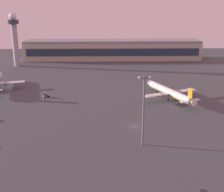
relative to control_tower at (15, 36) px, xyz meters
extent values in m
plane|color=#424449|center=(79.97, -120.88, -23.29)|extent=(416.00, 416.00, 0.00)
cube|color=#B2AD99|center=(74.95, 27.64, -16.29)|extent=(149.28, 22.00, 14.00)
cube|color=#263347|center=(74.95, 16.44, -15.59)|extent=(143.31, 0.40, 6.16)
cube|color=gray|center=(74.95, 27.64, -8.09)|extent=(149.28, 19.80, 2.40)
cylinder|color=#A8A8B2|center=(0.00, 0.00, -7.24)|extent=(4.40, 4.40, 32.11)
cylinder|color=#2D3847|center=(0.00, 0.00, 10.32)|extent=(8.00, 8.00, 3.00)
sphere|color=silver|center=(0.00, 0.00, 14.34)|extent=(5.60, 5.60, 5.60)
cylinder|color=silver|center=(101.38, -85.26, -19.38)|extent=(16.91, 32.97, 3.62)
cone|color=silver|center=(94.13, -68.45, -19.38)|extent=(4.07, 3.46, 3.44)
cone|color=silver|center=(108.69, -102.26, -19.38)|extent=(4.05, 3.74, 3.26)
cube|color=silver|center=(101.75, -86.14, -19.57)|extent=(29.54, 15.58, 0.33)
cube|color=silver|center=(107.98, -100.59, -19.19)|extent=(10.54, 6.25, 0.33)
cube|color=orange|center=(107.86, -100.33, -16.28)|extent=(1.47, 2.92, 6.20)
cylinder|color=slate|center=(96.93, -88.21, -20.24)|extent=(3.29, 3.98, 2.10)
cylinder|color=slate|center=(106.57, -84.06, -20.24)|extent=(3.29, 3.98, 2.10)
cube|color=orange|center=(101.38, -85.26, -20.38)|extent=(15.49, 30.30, 0.34)
cylinder|color=#333338|center=(97.03, -75.17, -21.08)|extent=(0.27, 0.27, 3.39)
cylinder|color=black|center=(97.03, -75.17, -22.77)|extent=(0.77, 1.11, 1.05)
cylinder|color=#333338|center=(100.39, -88.28, -21.08)|extent=(0.27, 0.27, 3.39)
cylinder|color=black|center=(100.39, -88.28, -22.77)|extent=(0.77, 1.11, 1.05)
cylinder|color=#333338|center=(104.25, -86.62, -21.08)|extent=(0.27, 0.27, 3.39)
cylinder|color=black|center=(104.25, -86.62, -22.77)|extent=(0.77, 1.11, 1.05)
cylinder|color=slate|center=(11.01, -64.58, -20.11)|extent=(2.89, 3.97, 2.19)
cylinder|color=#333338|center=(8.11, -66.73, -20.98)|extent=(0.28, 0.28, 3.54)
cylinder|color=black|center=(8.11, -66.73, -22.75)|extent=(0.62, 1.15, 1.10)
cube|color=gray|center=(36.19, -81.16, -22.39)|extent=(2.27, 2.35, 0.90)
cube|color=#1E232D|center=(36.19, -81.16, -21.59)|extent=(2.04, 2.13, 0.70)
cylinder|color=black|center=(36.36, -81.92, -22.84)|extent=(0.93, 0.70, 0.90)
cylinder|color=black|center=(35.63, -80.61, -22.84)|extent=(0.93, 0.70, 0.90)
cylinder|color=black|center=(38.15, -80.92, -22.84)|extent=(0.93, 0.70, 0.90)
cylinder|color=black|center=(37.42, -79.61, -22.84)|extent=(0.93, 0.70, 0.90)
cylinder|color=slate|center=(81.25, -137.35, -10.66)|extent=(0.70, 0.70, 25.26)
cube|color=slate|center=(81.25, -137.35, 1.37)|extent=(4.80, 0.40, 0.40)
sphere|color=#F9EAB2|center=(79.45, -137.35, 1.37)|extent=(0.90, 0.90, 0.90)
sphere|color=#F9EAB2|center=(83.05, -137.35, 1.37)|extent=(0.90, 0.90, 0.90)
camera|label=1|loc=(67.96, -236.25, 26.27)|focal=49.21mm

